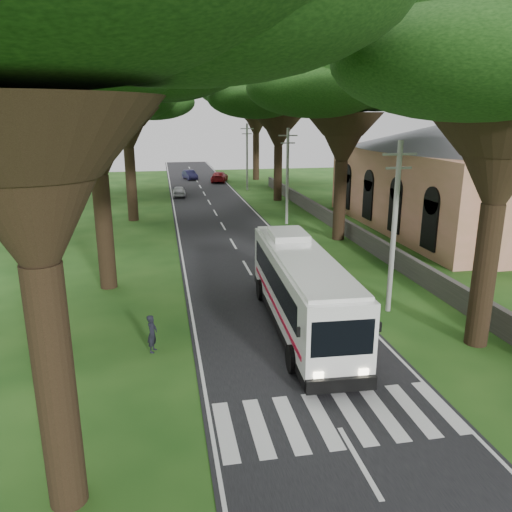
% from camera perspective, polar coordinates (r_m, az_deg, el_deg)
% --- Properties ---
extents(ground, '(140.00, 140.00, 0.00)m').
position_cam_1_polar(ground, '(18.04, 6.76, -14.54)').
color(ground, '#184012').
rests_on(ground, ground).
extents(road, '(8.00, 120.00, 0.04)m').
position_cam_1_polar(road, '(41.10, -3.62, 3.11)').
color(road, black).
rests_on(road, ground).
extents(crosswalk, '(8.00, 3.00, 0.01)m').
position_cam_1_polar(crosswalk, '(16.44, 8.93, -17.95)').
color(crosswalk, silver).
rests_on(crosswalk, ground).
extents(property_wall, '(0.35, 50.00, 1.20)m').
position_cam_1_polar(property_wall, '(42.06, 8.83, 4.08)').
color(property_wall, '#383533').
rests_on(property_wall, ground).
extents(church, '(14.00, 24.00, 11.60)m').
position_cam_1_polar(church, '(43.06, 21.54, 9.25)').
color(church, tan).
rests_on(church, ground).
extents(pole_near, '(1.60, 0.24, 8.00)m').
position_cam_1_polar(pole_near, '(23.75, 15.52, 3.36)').
color(pole_near, gray).
rests_on(pole_near, ground).
extents(pole_mid, '(1.60, 0.24, 8.00)m').
position_cam_1_polar(pole_mid, '(42.37, 3.60, 9.23)').
color(pole_mid, gray).
rests_on(pole_mid, ground).
extents(pole_far, '(1.60, 0.24, 8.00)m').
position_cam_1_polar(pole_far, '(61.85, -1.03, 11.37)').
color(pole_far, gray).
rests_on(pole_far, ground).
extents(tree_l_mida, '(13.77, 13.77, 15.43)m').
position_cam_1_polar(tree_l_mida, '(27.15, -18.62, 22.01)').
color(tree_l_mida, black).
rests_on(tree_l_mida, ground).
extents(tree_l_midb, '(14.75, 14.75, 16.07)m').
position_cam_1_polar(tree_l_midb, '(45.00, -14.93, 20.15)').
color(tree_l_midb, black).
rests_on(tree_l_midb, ground).
extents(tree_l_far, '(13.55, 13.55, 13.92)m').
position_cam_1_polar(tree_l_far, '(62.91, -14.66, 17.09)').
color(tree_l_far, black).
rests_on(tree_l_far, ground).
extents(tree_r_mida, '(13.17, 13.17, 14.71)m').
position_cam_1_polar(tree_r_mida, '(37.18, 10.21, 19.75)').
color(tree_r_mida, black).
rests_on(tree_r_mida, ground).
extents(tree_r_midb, '(13.89, 13.89, 14.75)m').
position_cam_1_polar(tree_r_midb, '(54.27, 2.63, 18.62)').
color(tree_r_midb, black).
rests_on(tree_r_midb, ground).
extents(tree_r_far, '(14.57, 14.57, 16.31)m').
position_cam_1_polar(tree_r_far, '(72.14, 0.00, 19.08)').
color(tree_r_far, black).
rests_on(tree_r_far, ground).
extents(coach_bus, '(3.09, 11.65, 3.41)m').
position_cam_1_polar(coach_bus, '(21.79, 5.16, -3.65)').
color(coach_bus, white).
rests_on(coach_bus, ground).
extents(distant_car_a, '(1.55, 3.62, 1.22)m').
position_cam_1_polar(distant_car_a, '(57.83, -8.80, 7.33)').
color(distant_car_a, '#BBBCC1').
rests_on(distant_car_a, road).
extents(distant_car_b, '(2.19, 4.10, 1.28)m').
position_cam_1_polar(distant_car_b, '(73.29, -7.57, 9.19)').
color(distant_car_b, navy).
rests_on(distant_car_b, road).
extents(distant_car_c, '(3.09, 5.18, 1.41)m').
position_cam_1_polar(distant_car_c, '(70.03, -4.22, 9.03)').
color(distant_car_c, maroon).
rests_on(distant_car_c, road).
extents(pedestrian, '(0.53, 0.65, 1.55)m').
position_cam_1_polar(pedestrian, '(20.31, -11.77, -8.66)').
color(pedestrian, black).
rests_on(pedestrian, ground).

